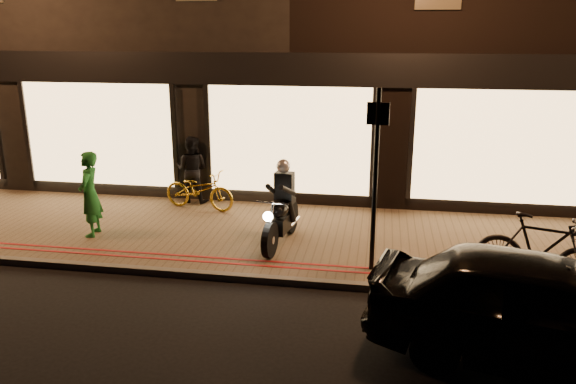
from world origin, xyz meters
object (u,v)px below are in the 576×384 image
object	(u,v)px
motorcycle	(282,212)
person_green	(90,194)
parked_car	(542,310)
sign_post	(376,172)
bicycle_gold	(199,190)

from	to	relation	value
motorcycle	person_green	bearing A→B (deg)	-170.29
person_green	parked_car	world-z (taller)	person_green
sign_post	bicycle_gold	distance (m)	4.84
bicycle_gold	parked_car	size ratio (longest dim) A/B	0.40
motorcycle	parked_car	size ratio (longest dim) A/B	0.46
motorcycle	bicycle_gold	bearing A→B (deg)	148.13
parked_car	person_green	bearing A→B (deg)	81.42
sign_post	person_green	bearing A→B (deg)	172.28
sign_post	parked_car	size ratio (longest dim) A/B	0.72
sign_post	parked_car	world-z (taller)	sign_post
sign_post	bicycle_gold	bearing A→B (deg)	145.46
person_green	parked_car	bearing A→B (deg)	59.20
motorcycle	parked_car	bearing A→B (deg)	-32.56
motorcycle	sign_post	world-z (taller)	sign_post
bicycle_gold	person_green	xyz separation A→B (m)	(-1.53, -1.92, 0.39)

